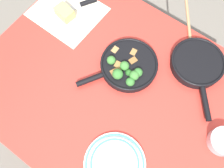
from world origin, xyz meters
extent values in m
plane|color=slate|center=(0.00, 0.00, 0.00)|extent=(14.00, 14.00, 0.00)
cube|color=red|center=(0.00, 0.00, 0.72)|extent=(1.17, 0.93, 0.03)
cylinder|color=#BCBCC1|center=(0.53, -0.41, 0.35)|extent=(0.05, 0.05, 0.70)
cylinder|color=black|center=(-0.01, -0.12, 0.75)|extent=(0.25, 0.25, 0.04)
torus|color=black|center=(-0.01, -0.12, 0.77)|extent=(0.26, 0.26, 0.01)
cylinder|color=black|center=(0.09, 0.04, 0.75)|extent=(0.08, 0.12, 0.02)
cylinder|color=#2C6823|center=(0.00, -0.04, 0.75)|extent=(0.02, 0.02, 0.03)
sphere|color=#387A33|center=(0.00, -0.04, 0.78)|extent=(0.05, 0.05, 0.05)
cylinder|color=#357027|center=(-0.06, -0.08, 0.75)|extent=(0.02, 0.02, 0.02)
sphere|color=#428438|center=(-0.06, -0.08, 0.78)|extent=(0.04, 0.04, 0.04)
cylinder|color=#2C6823|center=(-0.06, -0.05, 0.75)|extent=(0.01, 0.01, 0.02)
sphere|color=#387A33|center=(-0.06, -0.05, 0.78)|extent=(0.04, 0.04, 0.04)
cylinder|color=#357027|center=(0.00, -0.09, 0.75)|extent=(0.01, 0.01, 0.02)
sphere|color=#428438|center=(0.00, -0.09, 0.78)|extent=(0.04, 0.04, 0.04)
cylinder|color=#357027|center=(0.06, -0.08, 0.75)|extent=(0.01, 0.01, 0.02)
sphere|color=#428438|center=(0.06, -0.08, 0.78)|extent=(0.04, 0.04, 0.04)
cylinder|color=#2C6823|center=(-0.07, -0.10, 0.75)|extent=(0.01, 0.01, 0.02)
sphere|color=#387A33|center=(-0.07, -0.10, 0.78)|extent=(0.04, 0.04, 0.04)
cylinder|color=#205218|center=(-0.03, -0.08, 0.75)|extent=(0.01, 0.01, 0.02)
sphere|color=#286023|center=(-0.03, -0.08, 0.77)|extent=(0.03, 0.03, 0.03)
cube|color=olive|center=(0.02, -0.05, 0.76)|extent=(0.04, 0.05, 0.03)
cube|color=#9E703D|center=(0.02, -0.08, 0.76)|extent=(0.04, 0.03, 0.03)
cube|color=#9E703D|center=(0.01, -0.18, 0.75)|extent=(0.03, 0.04, 0.03)
cube|color=#AD7F4C|center=(0.08, -0.14, 0.75)|extent=(0.03, 0.03, 0.03)
cube|color=olive|center=(-0.01, -0.14, 0.76)|extent=(0.04, 0.04, 0.03)
cylinder|color=black|center=(-0.25, -0.31, 0.75)|extent=(0.24, 0.24, 0.04)
torus|color=black|center=(-0.25, -0.31, 0.77)|extent=(0.24, 0.24, 0.01)
cylinder|color=black|center=(-0.37, -0.16, 0.76)|extent=(0.11, 0.13, 0.02)
cylinder|color=#DBC156|center=(-0.25, -0.31, 0.75)|extent=(0.19, 0.19, 0.02)
cylinder|color=tan|center=(-0.12, -0.46, 0.74)|extent=(0.20, 0.27, 0.02)
ellipsoid|color=tan|center=(-0.23, -0.31, 0.74)|extent=(0.07, 0.08, 0.02)
cube|color=silver|center=(0.41, -0.19, 0.73)|extent=(0.33, 0.30, 0.00)
cube|color=silver|center=(0.43, -0.18, 0.73)|extent=(0.11, 0.16, 0.01)
cylinder|color=black|center=(0.36, -0.29, 0.74)|extent=(0.07, 0.08, 0.02)
cube|color=#EACC66|center=(0.41, -0.16, 0.76)|extent=(0.10, 0.08, 0.05)
cylinder|color=white|center=(-0.20, 0.26, 0.74)|extent=(0.24, 0.24, 0.01)
torus|color=#4C9EB7|center=(-0.20, 0.26, 0.74)|extent=(0.23, 0.23, 0.01)
cylinder|color=white|center=(-0.20, 0.26, 0.75)|extent=(0.20, 0.20, 0.01)
torus|color=#4C9EB7|center=(-0.20, 0.26, 0.75)|extent=(0.19, 0.19, 0.01)
cylinder|color=#B7B7BC|center=(-0.50, -0.06, 0.75)|extent=(0.11, 0.11, 0.05)
camera|label=1|loc=(-0.23, 0.32, 1.76)|focal=40.00mm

